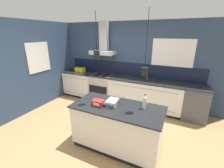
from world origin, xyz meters
TOP-DOWN VIEW (x-y plane):
  - ground_plane at (0.00, 0.00)m, footprint 16.00×16.00m
  - wall_back at (-0.05, 2.00)m, footprint 5.60×2.30m
  - wall_left at (-2.43, 0.70)m, footprint 0.08×3.80m
  - counter_run_left at (-1.80, 1.69)m, footprint 1.14×0.64m
  - counter_run_sink at (0.61, 1.69)m, footprint 2.18×0.64m
  - oven_range at (-0.85, 1.69)m, footprint 0.77×0.66m
  - dishwasher at (2.00, 1.69)m, footprint 0.60×0.65m
  - kitchen_island at (0.54, -0.19)m, footprint 1.75×0.84m
  - bottle_on_island at (1.02, -0.05)m, footprint 0.07×0.07m
  - book_stack at (0.41, -0.17)m, footprint 0.25×0.35m
  - red_supply_box at (0.18, -0.31)m, footprint 0.22×0.16m
  - yellow_toolbox at (-1.77, 1.69)m, footprint 0.34×0.18m

SIDE VIEW (x-z plane):
  - ground_plane at x=0.00m, z-range 0.00..0.00m
  - oven_range at x=-0.85m, z-range 0.00..0.91m
  - dishwasher at x=2.00m, z-range 0.00..0.91m
  - kitchen_island at x=0.54m, z-range 0.00..0.91m
  - counter_run_left at x=-1.80m, z-range 0.01..0.92m
  - counter_run_sink at x=0.61m, z-range -0.16..1.08m
  - book_stack at x=0.41m, z-range 0.91..1.02m
  - red_supply_box at x=0.18m, z-range 0.91..1.02m
  - yellow_toolbox at x=-1.77m, z-range 0.90..1.09m
  - bottle_on_island at x=1.02m, z-range 0.88..1.17m
  - wall_left at x=-2.43m, z-range 0.00..2.60m
  - wall_back at x=-0.05m, z-range 0.05..2.65m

